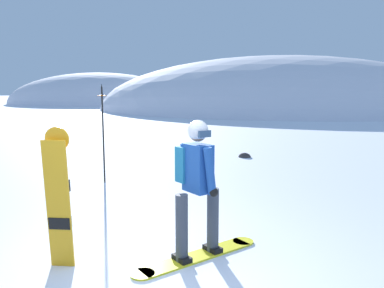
{
  "coord_description": "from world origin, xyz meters",
  "views": [
    {
      "loc": [
        0.89,
        -3.82,
        2.06
      ],
      "look_at": [
        0.23,
        3.64,
        1.0
      ],
      "focal_mm": 35.41,
      "sensor_mm": 36.0,
      "label": 1
    }
  ],
  "objects": [
    {
      "name": "snowboarder_main",
      "position": [
        0.54,
        0.66,
        0.92
      ],
      "size": [
        1.45,
        1.31,
        1.71
      ],
      "color": "yellow",
      "rests_on": "ground"
    },
    {
      "name": "rock_dark",
      "position": [
        1.5,
        7.92,
        0.0
      ],
      "size": [
        0.39,
        0.33,
        0.27
      ],
      "color": "#383333",
      "rests_on": "ground"
    },
    {
      "name": "ridge_peak_far",
      "position": [
        -19.34,
        55.97,
        0.0
      ],
      "size": [
        28.02,
        25.21,
        9.81
      ],
      "color": "white",
      "rests_on": "ground"
    },
    {
      "name": "ground_plane",
      "position": [
        0.0,
        0.0,
        0.0
      ],
      "size": [
        300.0,
        300.0,
        0.0
      ],
      "primitive_type": "plane",
      "color": "white"
    },
    {
      "name": "piste_marker_near",
      "position": [
        -1.82,
        4.32,
        1.25
      ],
      "size": [
        0.2,
        0.2,
        2.21
      ],
      "color": "black",
      "rests_on": "ground"
    },
    {
      "name": "spare_snowboard",
      "position": [
        -1.01,
        0.23,
        0.84
      ],
      "size": [
        0.28,
        0.14,
        1.66
      ],
      "color": "orange",
      "rests_on": "ground"
    },
    {
      "name": "ridge_peak_main",
      "position": [
        6.62,
        40.13,
        0.0
      ],
      "size": [
        39.49,
        35.55,
        11.61
      ],
      "color": "white",
      "rests_on": "ground"
    }
  ]
}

